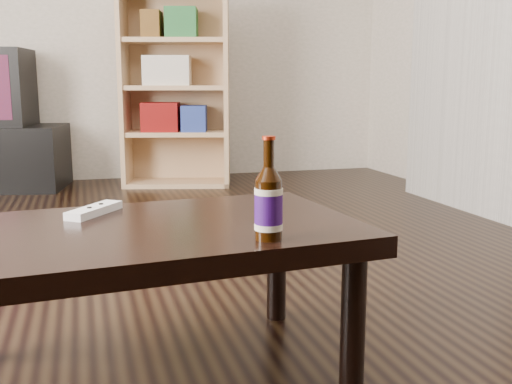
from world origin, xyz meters
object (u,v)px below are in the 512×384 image
object	(u,v)px
beer_bottle	(269,204)
remote	(94,210)
bookshelf	(175,84)
coffee_table	(146,247)

from	to	relation	value
beer_bottle	remote	bearing A→B (deg)	134.16
bookshelf	coffee_table	size ratio (longest dim) A/B	1.29
bookshelf	beer_bottle	xyz separation A→B (m)	(-0.28, -3.22, -0.27)
beer_bottle	coffee_table	bearing A→B (deg)	141.22
remote	bookshelf	bearing A→B (deg)	113.55
bookshelf	coffee_table	xyz separation A→B (m)	(-0.54, -3.01, -0.41)
bookshelf	remote	distance (m)	2.92
beer_bottle	remote	distance (m)	0.55
coffee_table	beer_bottle	bearing A→B (deg)	-38.78
coffee_table	beer_bottle	size ratio (longest dim) A/B	4.73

